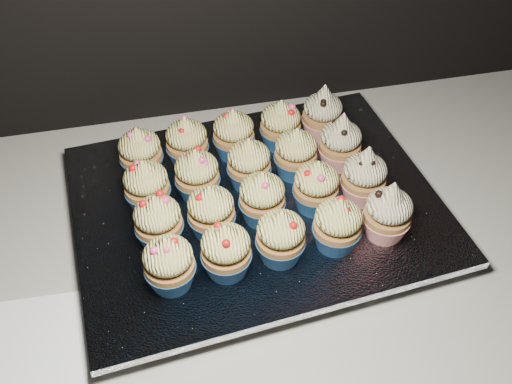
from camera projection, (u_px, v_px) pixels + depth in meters
cabinet at (376, 361)px, 1.18m from camera, size 2.40×0.60×0.86m
worktop at (421, 213)px, 0.86m from camera, size 2.44×0.64×0.04m
napkin at (10, 364)px, 0.66m from camera, size 0.19×0.19×0.00m
baking_tray at (256, 211)px, 0.82m from camera, size 0.49×0.39×0.02m
foil_lining at (256, 203)px, 0.81m from camera, size 0.54×0.44×0.01m
cupcake_0 at (169, 263)px, 0.68m from camera, size 0.06×0.06×0.08m
cupcake_1 at (226, 251)px, 0.69m from camera, size 0.06×0.06×0.08m
cupcake_2 at (281, 237)px, 0.71m from camera, size 0.06×0.06×0.08m
cupcake_3 at (337, 225)px, 0.72m from camera, size 0.06×0.06×0.08m
cupcake_4 at (388, 213)px, 0.74m from camera, size 0.06×0.06×0.10m
cupcake_5 at (158, 222)px, 0.73m from camera, size 0.06×0.06×0.08m
cupcake_6 at (211, 212)px, 0.74m from camera, size 0.06×0.06×0.08m
cupcake_7 at (262, 198)px, 0.76m from camera, size 0.06×0.06×0.08m
cupcake_8 at (316, 187)px, 0.77m from camera, size 0.06×0.06×0.08m
cupcake_9 at (364, 177)px, 0.78m from camera, size 0.06×0.06×0.10m
cupcake_10 at (147, 186)px, 0.77m from camera, size 0.06×0.06×0.08m
cupcake_11 at (197, 175)px, 0.79m from camera, size 0.06×0.06×0.08m
cupcake_12 at (249, 164)px, 0.80m from camera, size 0.06×0.06×0.08m
cupcake_13 at (296, 153)px, 0.82m from camera, size 0.06×0.06×0.08m
cupcake_14 at (340, 143)px, 0.84m from camera, size 0.06×0.06×0.10m
cupcake_15 at (141, 153)px, 0.82m from camera, size 0.06×0.06×0.08m
cupcake_16 at (187, 143)px, 0.84m from camera, size 0.06×0.06×0.08m
cupcake_17 at (234, 134)px, 0.85m from camera, size 0.06×0.06×0.08m
cupcake_18 at (281, 125)px, 0.87m from camera, size 0.06×0.06×0.08m
cupcake_19 at (322, 114)px, 0.88m from camera, size 0.06×0.06×0.10m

